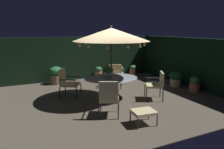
# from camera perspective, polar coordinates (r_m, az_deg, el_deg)

# --- Properties ---
(ground_plane) EXTENTS (7.99, 6.93, 0.02)m
(ground_plane) POSITION_cam_1_polar(r_m,az_deg,el_deg) (7.74, -0.92, -6.09)
(ground_plane) COLOR #51483C
(hedge_backdrop_rear) EXTENTS (7.99, 0.30, 2.04)m
(hedge_backdrop_rear) POSITION_cam_1_polar(r_m,az_deg,el_deg) (10.55, -8.39, 4.42)
(hedge_backdrop_rear) COLOR black
(hedge_backdrop_rear) RESTS_ON ground_plane
(hedge_backdrop_right) EXTENTS (0.30, 6.93, 2.04)m
(hedge_backdrop_right) POSITION_cam_1_polar(r_m,az_deg,el_deg) (9.70, 20.27, 3.13)
(hedge_backdrop_right) COLOR black
(hedge_backdrop_right) RESTS_ON ground_plane
(patio_dining_table) EXTENTS (1.87, 1.56, 0.76)m
(patio_dining_table) POSITION_cam_1_polar(r_m,az_deg,el_deg) (7.41, -0.18, -1.77)
(patio_dining_table) COLOR #2A2D2D
(patio_dining_table) RESTS_ON ground_plane
(patio_umbrella) EXTENTS (2.56, 2.56, 2.51)m
(patio_umbrella) POSITION_cam_1_polar(r_m,az_deg,el_deg) (7.20, -0.19, 10.60)
(patio_umbrella) COLOR #2F2F34
(patio_umbrella) RESTS_ON ground_plane
(centerpiece_planter) EXTENTS (0.35, 0.35, 0.42)m
(centerpiece_planter) POSITION_cam_1_polar(r_m,az_deg,el_deg) (7.31, -1.00, 0.92)
(centerpiece_planter) COLOR beige
(centerpiece_planter) RESTS_ON patio_dining_table
(patio_chair_north) EXTENTS (0.78, 0.79, 0.96)m
(patio_chair_north) POSITION_cam_1_polar(r_m,az_deg,el_deg) (7.50, 11.84, -2.28)
(patio_chair_north) COLOR #2B2A2D
(patio_chair_north) RESTS_ON ground_plane
(patio_chair_northeast) EXTENTS (0.77, 0.77, 0.93)m
(patio_chair_northeast) POSITION_cam_1_polar(r_m,az_deg,el_deg) (8.95, 0.81, 0.05)
(patio_chair_northeast) COLOR #2B2934
(patio_chair_northeast) RESTS_ON ground_plane
(patio_chair_east) EXTENTS (0.84, 0.83, 1.03)m
(patio_chair_east) POSITION_cam_1_polar(r_m,az_deg,el_deg) (7.77, -11.84, -1.77)
(patio_chair_east) COLOR #282B2D
(patio_chair_east) RESTS_ON ground_plane
(patio_chair_southeast) EXTENTS (0.78, 0.81, 1.05)m
(patio_chair_southeast) POSITION_cam_1_polar(r_m,az_deg,el_deg) (5.90, -0.84, -5.81)
(patio_chair_southeast) COLOR #313032
(patio_chair_southeast) RESTS_ON ground_plane
(ottoman_footrest) EXTENTS (0.62, 0.53, 0.37)m
(ottoman_footrest) POSITION_cam_1_polar(r_m,az_deg,el_deg) (5.59, 8.43, -9.95)
(ottoman_footrest) COLOR #2D2C31
(ottoman_footrest) RESTS_ON ground_plane
(potted_plant_left_far) EXTENTS (0.39, 0.39, 0.60)m
(potted_plant_left_far) POSITION_cam_1_polar(r_m,az_deg,el_deg) (8.87, 21.17, -2.42)
(potted_plant_left_far) COLOR #AF6146
(potted_plant_left_far) RESTS_ON ground_plane
(potted_plant_back_right) EXTENTS (0.37, 0.37, 0.58)m
(potted_plant_back_right) POSITION_cam_1_polar(r_m,az_deg,el_deg) (10.55, -3.66, 0.60)
(potted_plant_back_right) COLOR #AB6A48
(potted_plant_back_right) RESTS_ON ground_plane
(potted_plant_right_near) EXTENTS (0.58, 0.58, 0.78)m
(potted_plant_right_near) POSITION_cam_1_polar(r_m,az_deg,el_deg) (9.78, -14.66, -0.01)
(potted_plant_right_near) COLOR olive
(potted_plant_right_near) RESTS_ON ground_plane
(potted_plant_right_far) EXTENTS (0.50, 0.50, 0.60)m
(potted_plant_right_far) POSITION_cam_1_polar(r_m,az_deg,el_deg) (10.74, 1.87, 0.89)
(potted_plant_right_far) COLOR beige
(potted_plant_right_far) RESTS_ON ground_plane
(potted_plant_back_center) EXTENTS (0.37, 0.35, 0.56)m
(potted_plant_back_center) POSITION_cam_1_polar(r_m,az_deg,el_deg) (11.20, 5.56, 1.12)
(potted_plant_back_center) COLOR #A66841
(potted_plant_back_center) RESTS_ON ground_plane
(potted_plant_front_corner) EXTENTS (0.55, 0.55, 0.67)m
(potted_plant_front_corner) POSITION_cam_1_polar(r_m,az_deg,el_deg) (9.42, 16.58, -0.91)
(potted_plant_front_corner) COLOR tan
(potted_plant_front_corner) RESTS_ON ground_plane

